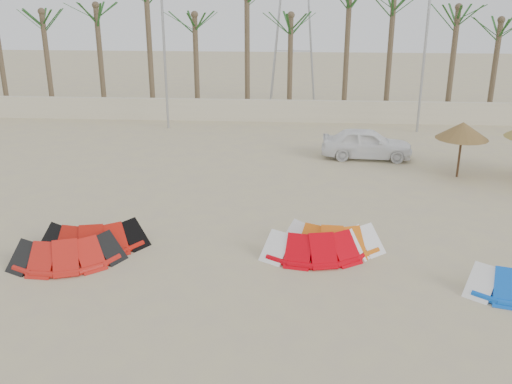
# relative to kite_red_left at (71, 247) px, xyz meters

# --- Properties ---
(ground) EXTENTS (120.00, 120.00, 0.00)m
(ground) POSITION_rel_kite_red_left_xyz_m (5.29, -3.30, -0.42)
(ground) COLOR tan
(ground) RESTS_ON ground
(boundary_wall) EXTENTS (60.00, 0.30, 1.30)m
(boundary_wall) POSITION_rel_kite_red_left_xyz_m (5.29, 18.70, 0.23)
(boundary_wall) COLOR beige
(boundary_wall) RESTS_ON ground
(palm_line) EXTENTS (52.00, 4.00, 7.70)m
(palm_line) POSITION_rel_kite_red_left_xyz_m (5.95, 20.20, 6.03)
(palm_line) COLOR brown
(palm_line) RESTS_ON ground
(lamp_b) EXTENTS (1.25, 0.14, 11.00)m
(lamp_b) POSITION_rel_kite_red_left_xyz_m (-0.68, 16.70, 5.35)
(lamp_b) COLOR #A5A8AD
(lamp_b) RESTS_ON ground
(lamp_c) EXTENTS (1.25, 0.14, 11.00)m
(lamp_c) POSITION_rel_kite_red_left_xyz_m (13.32, 16.70, 5.35)
(lamp_c) COLOR #A5A8AD
(lamp_c) RESTS_ON ground
(pylon) EXTENTS (3.00, 3.00, 14.00)m
(pylon) POSITION_rel_kite_red_left_xyz_m (6.29, 24.70, -0.42)
(pylon) COLOR #A5A8AD
(pylon) RESTS_ON ground
(kite_red_left) EXTENTS (3.47, 2.32, 0.90)m
(kite_red_left) POSITION_rel_kite_red_left_xyz_m (0.00, 0.00, 0.00)
(kite_red_left) COLOR red
(kite_red_left) RESTS_ON ground
(kite_red_mid) EXTENTS (3.43, 2.09, 0.90)m
(kite_red_mid) POSITION_rel_kite_red_left_xyz_m (0.39, 1.11, 0.00)
(kite_red_mid) COLOR #B7150B
(kite_red_mid) RESTS_ON ground
(kite_red_right) EXTENTS (3.53, 2.07, 0.90)m
(kite_red_right) POSITION_rel_kite_red_left_xyz_m (7.30, 1.04, 0.00)
(kite_red_right) COLOR red
(kite_red_right) RESTS_ON ground
(kite_orange) EXTENTS (3.12, 1.67, 0.90)m
(kite_orange) POSITION_rel_kite_red_left_xyz_m (7.71, 1.53, -0.00)
(kite_orange) COLOR orange
(kite_orange) RESTS_ON ground
(parasol_left) EXTENTS (2.17, 2.17, 2.37)m
(parasol_left) POSITION_rel_kite_red_left_xyz_m (13.43, 8.77, 1.60)
(parasol_left) COLOR #4C331E
(parasol_left) RESTS_ON ground
(car) EXTENTS (4.27, 1.93, 1.42)m
(car) POSITION_rel_kite_red_left_xyz_m (9.88, 11.34, 0.29)
(car) COLOR white
(car) RESTS_ON ground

